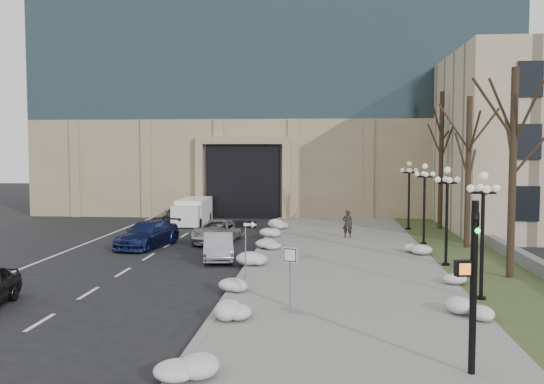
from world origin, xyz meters
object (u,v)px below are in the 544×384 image
at_px(lamppost_b, 447,203).
at_px(lamppost_d, 409,186).
at_px(car_c, 147,234).
at_px(lamppost_a, 483,218).
at_px(car_b, 218,246).
at_px(box_truck, 193,212).
at_px(lamppost_c, 424,193).
at_px(one_way_sign, 249,232).
at_px(car_e, 178,214).
at_px(keep_sign, 290,266).
at_px(traffic_signal, 472,291).
at_px(car_d, 217,231).
at_px(pedestrian, 348,224).

bearing_deg(lamppost_b, lamppost_d, 90.00).
distance_m(car_c, lamppost_a, 19.40).
height_order(car_b, box_truck, box_truck).
bearing_deg(car_c, lamppost_c, 19.66).
relative_size(lamppost_a, lamppost_b, 1.00).
height_order(one_way_sign, lamppost_a, lamppost_a).
bearing_deg(box_truck, car_e, 161.20).
bearing_deg(lamppost_d, box_truck, 170.52).
bearing_deg(keep_sign, traffic_signal, -33.22).
relative_size(car_b, car_d, 0.85).
bearing_deg(lamppost_b, keep_sign, -126.81).
height_order(car_c, lamppost_a, lamppost_a).
bearing_deg(car_e, traffic_signal, -63.70).
distance_m(lamppost_a, lamppost_c, 13.00).
relative_size(pedestrian, keep_sign, 0.74).
height_order(car_c, pedestrian, pedestrian).
relative_size(car_e, box_truck, 0.68).
distance_m(lamppost_c, lamppost_d, 6.50).
height_order(car_d, box_truck, box_truck).
distance_m(car_e, box_truck, 1.31).
bearing_deg(one_way_sign, keep_sign, -62.05).
bearing_deg(lamppost_a, box_truck, 125.24).
bearing_deg(lamppost_d, car_b, -132.53).
height_order(keep_sign, lamppost_d, lamppost_d).
bearing_deg(box_truck, lamppost_b, -45.96).
bearing_deg(pedestrian, lamppost_b, 120.51).
bearing_deg(one_way_sign, lamppost_d, 68.97).
bearing_deg(traffic_signal, pedestrian, 84.69).
bearing_deg(lamppost_c, keep_sign, -113.61).
height_order(car_b, car_e, car_b).
bearing_deg(lamppost_b, traffic_signal, -98.67).
xyz_separation_m(car_b, car_c, (-4.73, 3.59, 0.05)).
xyz_separation_m(lamppost_c, lamppost_d, (0.00, 6.50, 0.00)).
height_order(one_way_sign, keep_sign, one_way_sign).
bearing_deg(lamppost_a, lamppost_d, 90.00).
distance_m(one_way_sign, lamppost_c, 13.79).
xyz_separation_m(keep_sign, lamppost_c, (6.83, 15.63, 1.36)).
relative_size(traffic_signal, lamppost_c, 0.91).
relative_size(pedestrian, lamppost_c, 0.36).
relative_size(car_c, pedestrian, 2.96).
height_order(one_way_sign, lamppost_d, lamppost_d).
distance_m(lamppost_b, lamppost_c, 6.50).
distance_m(lamppost_a, lamppost_d, 19.50).
bearing_deg(one_way_sign, car_e, 118.17).
distance_m(box_truck, lamppost_c, 18.21).
height_order(keep_sign, traffic_signal, traffic_signal).
relative_size(one_way_sign, lamppost_a, 0.55).
bearing_deg(car_b, lamppost_b, -15.43).
distance_m(car_e, lamppost_c, 19.49).
height_order(one_way_sign, lamppost_b, lamppost_b).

